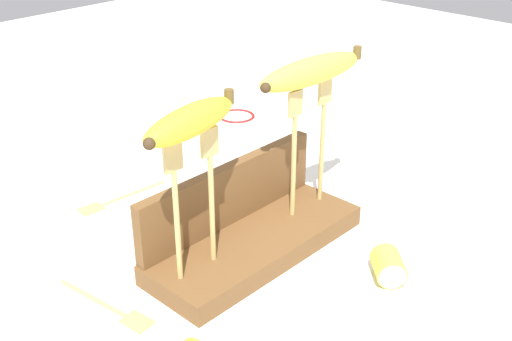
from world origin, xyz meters
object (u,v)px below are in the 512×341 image
Objects in this scene: fork_stand_right at (311,137)px; banana_raised_right at (314,72)px; fork_fallen_far at (112,200)px; banana_chunk_near at (388,266)px; fork_stand_left at (196,193)px; banana_raised_left at (193,122)px; wire_coil at (237,115)px; fork_fallen_near at (116,310)px.

banana_raised_right is (-0.00, 0.00, 0.10)m from fork_stand_right.
banana_chunk_near reaches higher than fork_fallen_far.
fork_stand_left is 2.97× the size of banana_chunk_near.
banana_raised_left is 1.00× the size of fork_fallen_far.
wire_coil is at bearing 58.82° from fork_stand_right.
banana_raised_right is 0.51m from wire_coil.
fork_stand_left is at bearing 137.99° from banana_chunk_near.
fork_stand_left is 0.61m from wire_coil.
banana_raised_right reaches higher than fork_stand_right.
banana_chunk_near is 0.61m from wire_coil.
banana_chunk_near is (0.29, -0.20, 0.02)m from fork_fallen_near.
banana_raised_right is at bearing 0.00° from fork_stand_left.
banana_raised_left is (-0.22, -0.00, 0.09)m from fork_stand_right.
banana_raised_left is at bearing -180.00° from banana_raised_right.
banana_raised_right is (0.22, 0.00, 0.10)m from fork_stand_left.
fork_stand_left is 0.95× the size of banana_raised_right.
fork_stand_left is 0.24m from banana_raised_right.
fork_fallen_far is (0.05, 0.27, -0.23)m from banana_raised_left.
fork_stand_right reaches higher than fork_stand_left.
fork_fallen_near is at bearing 144.55° from banana_chunk_near.
banana_raised_right is at bearing 0.00° from banana_raised_left.
fork_fallen_near is 1.02× the size of fork_fallen_far.
fork_stand_right is 0.21m from banana_chunk_near.
wire_coil is at bearing 40.43° from banana_raised_left.
banana_raised_right is 0.28m from banana_chunk_near.
banana_raised_left is 0.99× the size of fork_fallen_near.
fork_fallen_near is 2.10× the size of wire_coil.
banana_chunk_near reaches higher than fork_fallen_near.
fork_fallen_near is at bearing 159.31° from fork_stand_left.
fork_fallen_far is at bearing 121.22° from banana_raised_right.
wire_coil is at bearing 64.03° from banana_chunk_near.
fork_stand_left is 2.43× the size of wire_coil.
wire_coil is (0.23, 0.38, -0.24)m from banana_raised_right.
banana_raised_right is 0.40m from fork_fallen_far.
fork_stand_left is 0.09m from banana_raised_left.
fork_stand_right is 3.06× the size of banana_chunk_near.
fork_fallen_near is 0.65m from wire_coil.
fork_fallen_near and fork_fallen_far have the same top height.
fork_stand_left is 1.16× the size of fork_fallen_near.
fork_fallen_far is (-0.16, 0.27, -0.14)m from fork_stand_right.
fork_stand_right is (0.22, 0.00, 0.00)m from fork_stand_left.
banana_raised_right is at bearing -121.19° from wire_coil.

